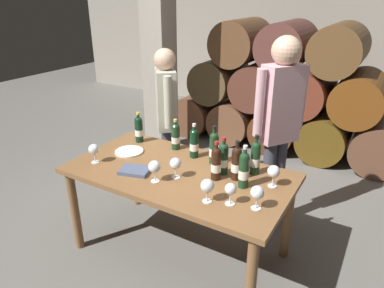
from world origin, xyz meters
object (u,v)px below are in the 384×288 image
wine_bottle_7 (176,136)px  wine_bottle_8 (216,163)px  wine_bottle_3 (255,157)px  wine_glass_6 (274,172)px  serving_plate (129,151)px  wine_glass_1 (207,186)px  wine_bottle_6 (223,158)px  wine_glass_0 (231,190)px  dining_table (179,182)px  wine_bottle_5 (236,163)px  wine_glass_5 (155,167)px  tasting_notebook (135,171)px  wine_bottle_4 (214,148)px  wine_glass_3 (257,193)px  sommelier_presenting (279,119)px  wine_bottle_1 (139,129)px  wine_bottle_2 (194,143)px  wine_bottle_0 (244,169)px  wine_glass_2 (94,150)px  wine_glass_4 (176,164)px  taster_seated_left (166,112)px

wine_bottle_7 → wine_bottle_8: (0.54, -0.30, 0.01)m
wine_bottle_3 → wine_glass_6: bearing=-32.3°
serving_plate → wine_glass_1: bearing=-19.8°
wine_bottle_3 → wine_bottle_6: (-0.20, -0.12, -0.01)m
wine_bottle_8 → wine_glass_0: (0.23, -0.25, -0.02)m
dining_table → wine_bottle_5: bearing=14.9°
wine_glass_0 → wine_glass_5: bearing=-179.4°
tasting_notebook → wine_bottle_7: bearing=71.3°
wine_bottle_4 → wine_bottle_6: bearing=-39.4°
dining_table → wine_glass_6: wine_glass_6 is taller
wine_glass_3 → wine_bottle_7: bearing=151.3°
wine_bottle_6 → sommelier_presenting: sommelier_presenting is taller
wine_bottle_1 → wine_glass_3: 1.39m
wine_bottle_2 → wine_bottle_7: 0.23m
wine_bottle_0 → wine_bottle_8: 0.22m
wine_glass_6 → serving_plate: bearing=-176.7°
dining_table → wine_bottle_1: wine_bottle_1 is taller
wine_glass_2 → wine_glass_4: same height
wine_bottle_7 → wine_glass_2: wine_bottle_7 is taller
wine_glass_6 → sommelier_presenting: sommelier_presenting is taller
wine_glass_3 → taster_seated_left: 1.57m
sommelier_presenting → wine_glass_5: bearing=-120.7°
wine_bottle_2 → wine_glass_4: (0.06, -0.37, -0.02)m
wine_bottle_3 → wine_glass_3: wine_bottle_3 is taller
tasting_notebook → sommelier_presenting: bearing=34.2°
wine_bottle_6 → wine_glass_6: (0.38, 0.01, -0.01)m
dining_table → wine_bottle_5: size_ratio=5.68×
wine_glass_2 → wine_glass_3: 1.34m
wine_bottle_5 → wine_bottle_7: size_ratio=1.10×
dining_table → wine_bottle_4: wine_bottle_4 is taller
wine_glass_5 → taster_seated_left: 1.08m
wine_bottle_7 → wine_bottle_4: bearing=-11.8°
wine_glass_0 → wine_glass_4: wine_glass_4 is taller
wine_glass_5 → wine_bottle_0: bearing=23.8°
wine_bottle_3 → wine_bottle_0: bearing=-89.2°
wine_bottle_7 → wine_bottle_3: bearing=-6.1°
wine_bottle_2 → sommelier_presenting: size_ratio=0.17×
dining_table → sommelier_presenting: size_ratio=0.99×
wine_glass_4 → serving_plate: (-0.58, 0.17, -0.10)m
wine_bottle_4 → wine_glass_1: size_ratio=1.95×
wine_bottle_6 → wine_glass_0: (0.22, -0.35, -0.02)m
wine_bottle_1 → wine_bottle_7: bearing=5.1°
wine_bottle_5 → serving_plate: size_ratio=1.25×
wine_bottle_3 → serving_plate: (-1.06, -0.18, -0.13)m
wine_glass_0 → tasting_notebook: (-0.80, 0.03, -0.09)m
wine_bottle_5 → taster_seated_left: taster_seated_left is taller
wine_bottle_4 → wine_glass_2: (-0.82, -0.47, -0.02)m
dining_table → wine_bottle_6: wine_bottle_6 is taller
wine_glass_2 → wine_glass_3: size_ratio=0.98×
wine_glass_2 → wine_glass_5: size_ratio=0.96×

